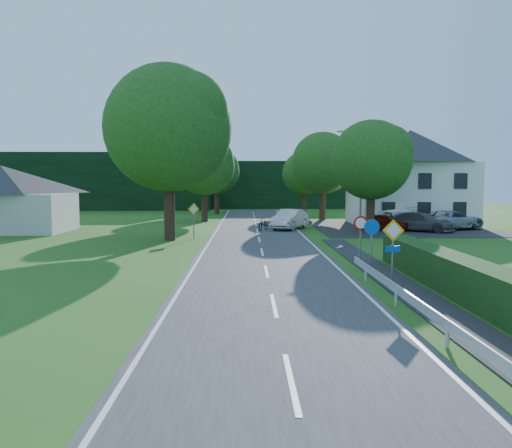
{
  "coord_description": "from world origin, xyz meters",
  "views": [
    {
      "loc": [
        -0.86,
        -9.34,
        3.88
      ],
      "look_at": [
        -0.33,
        18.17,
        1.58
      ],
      "focal_mm": 35.0,
      "sensor_mm": 36.0,
      "label": 1
    }
  ],
  "objects_px": {
    "streetlight": "(359,175)",
    "parked_car_silver_a": "(398,219)",
    "motorcycle": "(263,224)",
    "parked_car_red": "(384,222)",
    "parked_car_grey": "(421,222)",
    "moving_car": "(290,219)",
    "parked_car_silver_b": "(451,220)",
    "parasol": "(414,218)"
  },
  "relations": [
    {
      "from": "moving_car",
      "to": "streetlight",
      "type": "bearing_deg",
      "value": 8.58
    },
    {
      "from": "motorcycle",
      "to": "parked_car_silver_b",
      "type": "bearing_deg",
      "value": 23.53
    },
    {
      "from": "parked_car_red",
      "to": "parked_car_silver_b",
      "type": "bearing_deg",
      "value": -57.74
    },
    {
      "from": "parked_car_red",
      "to": "parked_car_silver_a",
      "type": "distance_m",
      "value": 2.2
    },
    {
      "from": "streetlight",
      "to": "parked_car_silver_b",
      "type": "relative_size",
      "value": 1.42
    },
    {
      "from": "streetlight",
      "to": "motorcycle",
      "type": "distance_m",
      "value": 8.51
    },
    {
      "from": "streetlight",
      "to": "parked_car_grey",
      "type": "bearing_deg",
      "value": -4.87
    },
    {
      "from": "moving_car",
      "to": "parasol",
      "type": "height_order",
      "value": "parasol"
    },
    {
      "from": "parked_car_red",
      "to": "parasol",
      "type": "bearing_deg",
      "value": -58.04
    },
    {
      "from": "motorcycle",
      "to": "parked_car_silver_b",
      "type": "relative_size",
      "value": 0.36
    },
    {
      "from": "motorcycle",
      "to": "parked_car_red",
      "type": "height_order",
      "value": "parked_car_red"
    },
    {
      "from": "moving_car",
      "to": "parked_car_silver_b",
      "type": "height_order",
      "value": "moving_car"
    },
    {
      "from": "moving_car",
      "to": "parked_car_silver_b",
      "type": "xyz_separation_m",
      "value": [
        13.17,
        -0.71,
        -0.03
      ]
    },
    {
      "from": "parked_car_silver_b",
      "to": "motorcycle",
      "type": "bearing_deg",
      "value": 67.27
    },
    {
      "from": "parasol",
      "to": "motorcycle",
      "type": "bearing_deg",
      "value": 179.84
    },
    {
      "from": "motorcycle",
      "to": "parked_car_red",
      "type": "distance_m",
      "value": 9.65
    },
    {
      "from": "streetlight",
      "to": "parasol",
      "type": "bearing_deg",
      "value": 6.45
    },
    {
      "from": "moving_car",
      "to": "parked_car_red",
      "type": "relative_size",
      "value": 1.26
    },
    {
      "from": "parked_car_red",
      "to": "parked_car_grey",
      "type": "bearing_deg",
      "value": -77.76
    },
    {
      "from": "parked_car_red",
      "to": "parked_car_grey",
      "type": "relative_size",
      "value": 0.76
    },
    {
      "from": "parked_car_silver_b",
      "to": "parked_car_grey",
      "type": "bearing_deg",
      "value": 89.19
    },
    {
      "from": "motorcycle",
      "to": "parked_car_red",
      "type": "bearing_deg",
      "value": 20.74
    },
    {
      "from": "parked_car_red",
      "to": "parasol",
      "type": "distance_m",
      "value": 2.53
    },
    {
      "from": "moving_car",
      "to": "motorcycle",
      "type": "height_order",
      "value": "moving_car"
    },
    {
      "from": "streetlight",
      "to": "parked_car_silver_b",
      "type": "distance_m",
      "value": 8.66
    },
    {
      "from": "streetlight",
      "to": "parked_car_grey",
      "type": "xyz_separation_m",
      "value": [
        4.82,
        -0.41,
        -3.68
      ]
    },
    {
      "from": "parked_car_silver_b",
      "to": "parasol",
      "type": "bearing_deg",
      "value": 72.2
    },
    {
      "from": "parked_car_silver_a",
      "to": "parked_car_silver_b",
      "type": "height_order",
      "value": "parked_car_silver_a"
    },
    {
      "from": "moving_car",
      "to": "parasol",
      "type": "bearing_deg",
      "value": 18.9
    },
    {
      "from": "parked_car_grey",
      "to": "parasol",
      "type": "distance_m",
      "value": 0.99
    },
    {
      "from": "moving_car",
      "to": "parasol",
      "type": "relative_size",
      "value": 2.24
    },
    {
      "from": "parked_car_silver_a",
      "to": "parasol",
      "type": "relative_size",
      "value": 2.23
    },
    {
      "from": "moving_car",
      "to": "parked_car_silver_b",
      "type": "bearing_deg",
      "value": 21.85
    },
    {
      "from": "parasol",
      "to": "streetlight",
      "type": "bearing_deg",
      "value": -173.55
    },
    {
      "from": "streetlight",
      "to": "parked_car_silver_a",
      "type": "height_order",
      "value": "streetlight"
    },
    {
      "from": "moving_car",
      "to": "motorcycle",
      "type": "relative_size",
      "value": 2.44
    },
    {
      "from": "streetlight",
      "to": "parasol",
      "type": "distance_m",
      "value": 5.76
    },
    {
      "from": "motorcycle",
      "to": "parasol",
      "type": "bearing_deg",
      "value": 22.22
    },
    {
      "from": "moving_car",
      "to": "parked_car_silver_b",
      "type": "distance_m",
      "value": 13.19
    },
    {
      "from": "parked_car_red",
      "to": "parked_car_grey",
      "type": "distance_m",
      "value": 2.81
    },
    {
      "from": "parked_car_silver_b",
      "to": "streetlight",
      "type": "bearing_deg",
      "value": 72.41
    },
    {
      "from": "parked_car_silver_a",
      "to": "parked_car_red",
      "type": "bearing_deg",
      "value": 139.92
    }
  ]
}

